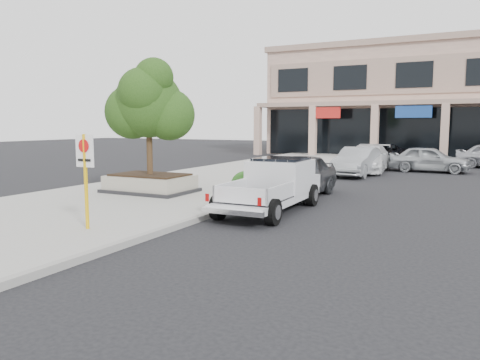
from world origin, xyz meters
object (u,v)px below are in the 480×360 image
Objects in this scene: curb_car_a at (296,176)px; lot_car_a at (429,159)px; planter at (150,183)px; planter_tree at (154,104)px; pickup_truck at (270,186)px; curb_car_b at (358,162)px; curb_car_d at (383,154)px; no_parking_sign at (85,168)px; curb_car_c at (368,158)px.

lot_car_a is (3.51, 11.94, -0.07)m from curb_car_a.
planter_tree is at bearing 48.97° from planter.
pickup_truck is 3.20m from curb_car_a.
pickup_truck is 1.10× the size of curb_car_a.
planter_tree is 5.88m from pickup_truck.
curb_car_a is 1.04× the size of curb_car_b.
planter_tree reaches higher than curb_car_a.
pickup_truck is at bearing -83.84° from curb_car_d.
planter_tree is 0.93× the size of lot_car_a.
curb_car_d is (4.95, 18.69, -2.74)m from planter_tree.
curb_car_c is (2.84, 18.43, -0.87)m from no_parking_sign.
curb_car_d is at bearing 90.08° from curb_car_c.
curb_car_b reaches higher than curb_car_d.
curb_car_a is 10.51m from curb_car_c.
pickup_truck is at bearing -92.89° from curb_car_c.
no_parking_sign is 0.45× the size of pickup_truck.
curb_car_c is at bearing 89.07° from pickup_truck.
curb_car_d is 1.13× the size of lot_car_a.
no_parking_sign reaches higher than lot_car_a.
pickup_truck is 15.46m from lot_car_a.
planter is at bearing -99.54° from curb_car_d.
curb_car_d is (-0.25, 8.40, -0.07)m from curb_car_b.
no_parking_sign is at bearing 164.84° from lot_car_a.
curb_car_c is (0.41, 10.50, -0.04)m from curb_car_a.
lot_car_a is at bearing 22.33° from curb_car_c.
curb_car_a is 0.89× the size of curb_car_c.
no_parking_sign is 16.41m from curb_car_b.
pickup_truck is 19.81m from curb_car_d.
curb_car_a is at bearing -94.80° from curb_car_c.
planter is 0.66× the size of curb_car_d.
planter_tree is 0.89× the size of curb_car_b.
planter is 0.62× the size of pickup_truck.
planter_tree is 1.74× the size of no_parking_sign.
lot_car_a is at bearing 59.24° from planter_tree.
pickup_truck is (2.77, 4.74, -0.82)m from no_parking_sign.
curb_car_b is 0.94× the size of curb_car_d.
curb_car_a is at bearing 23.22° from planter_tree.
curb_car_a is 8.23m from curb_car_b.
curb_car_b is (0.38, 8.22, -0.05)m from curb_car_a.
planter_tree is 0.83× the size of curb_car_d.
no_parking_sign is (2.39, -5.86, -1.78)m from planter_tree.
planter is at bearing -115.44° from curb_car_c.
planter_tree is 19.53m from curb_car_d.
no_parking_sign reaches higher than curb_car_a.
curb_car_c reaches higher than planter.
curb_car_b is at bearing 141.42° from lot_car_a.
curb_car_d is (0.13, 16.62, -0.13)m from curb_car_a.
curb_car_b is at bearing 80.11° from no_parking_sign.
planter is 5.45m from curb_car_a.
curb_car_a is at bearing 95.36° from pickup_truck.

